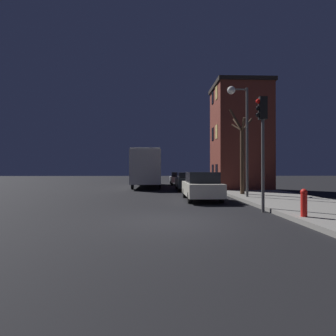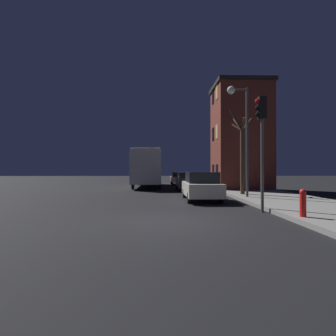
{
  "view_description": "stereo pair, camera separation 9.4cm",
  "coord_description": "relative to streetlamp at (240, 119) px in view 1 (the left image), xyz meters",
  "views": [
    {
      "loc": [
        -0.43,
        -8.7,
        1.7
      ],
      "look_at": [
        0.13,
        8.02,
        1.8
      ],
      "focal_mm": 28.0,
      "sensor_mm": 36.0,
      "label": 1
    },
    {
      "loc": [
        -0.34,
        -8.71,
        1.7
      ],
      "look_at": [
        0.13,
        8.02,
        1.8
      ],
      "focal_mm": 28.0,
      "sensor_mm": 36.0,
      "label": 2
    }
  ],
  "objects": [
    {
      "name": "ground_plane",
      "position": [
        -4.14,
        -5.9,
        -4.56
      ],
      "size": [
        120.0,
        120.0,
        0.0
      ],
      "primitive_type": "plane",
      "color": "black"
    },
    {
      "name": "bus",
      "position": [
        -5.7,
        11.06,
        -2.49
      ],
      "size": [
        2.54,
        9.68,
        3.47
      ],
      "color": "beige",
      "rests_on": "ground"
    },
    {
      "name": "bare_tree",
      "position": [
        0.62,
        1.7,
        -1.78
      ],
      "size": [
        1.61,
        1.69,
        5.38
      ],
      "color": "#473323",
      "rests_on": "sidewalk"
    },
    {
      "name": "car_mid_lane",
      "position": [
        -2.3,
        6.54,
        -3.79
      ],
      "size": [
        1.74,
        4.22,
        1.47
      ],
      "color": "black",
      "rests_on": "ground"
    },
    {
      "name": "traffic_light",
      "position": [
        -0.47,
        -4.31,
        -1.27
      ],
      "size": [
        0.43,
        0.24,
        4.6
      ],
      "color": "#4C4C4C",
      "rests_on": "ground"
    },
    {
      "name": "brick_building",
      "position": [
        2.08,
        6.75,
        -0.1
      ],
      "size": [
        4.44,
        4.22,
        8.55
      ],
      "color": "brown",
      "rests_on": "sidewalk"
    },
    {
      "name": "fire_hydrant",
      "position": [
        0.14,
        -6.23,
        -3.92
      ],
      "size": [
        0.21,
        0.21,
        0.91
      ],
      "color": "red",
      "rests_on": "sidewalk"
    },
    {
      "name": "streetlamp",
      "position": [
        0.0,
        0.0,
        0.0
      ],
      "size": [
        1.19,
        0.45,
        6.23
      ],
      "color": "#4C4C4C",
      "rests_on": "sidewalk"
    },
    {
      "name": "car_far_lane",
      "position": [
        -2.43,
        14.51,
        -3.8
      ],
      "size": [
        1.8,
        4.58,
        1.41
      ],
      "color": "#B7BABF",
      "rests_on": "ground"
    },
    {
      "name": "car_near_lane",
      "position": [
        -2.25,
        -0.25,
        -3.77
      ],
      "size": [
        1.78,
        4.12,
        1.56
      ],
      "color": "beige",
      "rests_on": "ground"
    }
  ]
}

